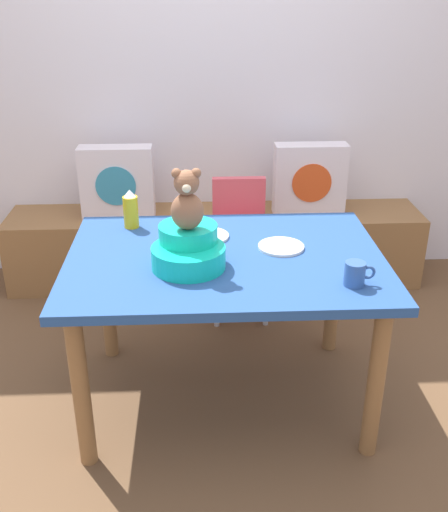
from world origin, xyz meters
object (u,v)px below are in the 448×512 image
object	(u,v)px
teddy_bear	(187,201)
infant_seat_teal	(188,249)
pillow_floral_right	(310,180)
coffee_mug	(355,274)
dinner_plate_far	(207,236)
ketchup_bottle	(131,210)
dinner_plate_near	(281,247)
pillow_floral_left	(117,182)
dining_table	(225,276)
highchair	(240,231)

from	to	relation	value
teddy_bear	infant_seat_teal	bearing A→B (deg)	90.00
pillow_floral_right	coffee_mug	world-z (taller)	pillow_floral_right
pillow_floral_right	dinner_plate_far	bearing A→B (deg)	-122.94
ketchup_bottle	dinner_plate_near	world-z (taller)	ketchup_bottle
pillow_floral_left	teddy_bear	xyz separation A→B (m)	(0.44, -1.30, 0.34)
pillow_floral_left	dinner_plate_far	xyz separation A→B (m)	(0.52, -1.01, 0.07)
dining_table	ketchup_bottle	xyz separation A→B (m)	(-0.42, 0.34, 0.19)
infant_seat_teal	dinner_plate_near	bearing A→B (deg)	20.70
ketchup_bottle	coffee_mug	bearing A→B (deg)	-34.87
teddy_bear	coffee_mug	xyz separation A→B (m)	(0.63, -0.20, -0.23)
coffee_mug	infant_seat_teal	bearing A→B (deg)	162.12
infant_seat_teal	ketchup_bottle	xyz separation A→B (m)	(-0.27, 0.43, 0.02)
dining_table	dinner_plate_near	world-z (taller)	dinner_plate_near
ketchup_bottle	pillow_floral_right	bearing A→B (deg)	40.83
teddy_bear	dinner_plate_far	bearing A→B (deg)	74.24
pillow_floral_left	ketchup_bottle	bearing A→B (deg)	-78.78
pillow_floral_right	dining_table	bearing A→B (deg)	-115.72
ketchup_bottle	dinner_plate_near	distance (m)	0.73
pillow_floral_left	ketchup_bottle	distance (m)	0.90
pillow_floral_left	infant_seat_teal	size ratio (longest dim) A/B	1.33
ketchup_bottle	teddy_bear	bearing A→B (deg)	-57.61
dinner_plate_far	teddy_bear	bearing A→B (deg)	-105.76
pillow_floral_left	coffee_mug	size ratio (longest dim) A/B	3.67
infant_seat_teal	dining_table	bearing A→B (deg)	29.61
highchair	infant_seat_teal	distance (m)	0.97
dining_table	dinner_plate_near	bearing A→B (deg)	14.56
dining_table	teddy_bear	distance (m)	0.42
teddy_bear	pillow_floral_right	bearing A→B (deg)	60.42
dining_table	infant_seat_teal	distance (m)	0.24
infant_seat_teal	pillow_floral_left	bearing A→B (deg)	108.88
pillow_floral_left	dining_table	world-z (taller)	pillow_floral_left
pillow_floral_right	highchair	xyz separation A→B (m)	(-0.46, -0.42, -0.16)
highchair	infant_seat_teal	world-z (taller)	infant_seat_teal
dinner_plate_near	coffee_mug	bearing A→B (deg)	-56.70
dining_table	ketchup_bottle	size ratio (longest dim) A/B	7.24
highchair	pillow_floral_left	bearing A→B (deg)	150.02
infant_seat_teal	dinner_plate_near	size ratio (longest dim) A/B	1.65
pillow_floral_right	teddy_bear	world-z (taller)	teddy_bear
pillow_floral_left	pillow_floral_right	xyz separation A→B (m)	(1.18, 0.00, 0.00)
infant_seat_teal	dinner_plate_near	xyz separation A→B (m)	(0.40, 0.15, -0.07)
infant_seat_teal	teddy_bear	size ratio (longest dim) A/B	1.32
highchair	dinner_plate_far	world-z (taller)	highchair
dinner_plate_far	dining_table	bearing A→B (deg)	-69.58
teddy_bear	dinner_plate_far	xyz separation A→B (m)	(0.08, 0.28, -0.27)
dining_table	coffee_mug	world-z (taller)	coffee_mug
coffee_mug	dinner_plate_near	world-z (taller)	coffee_mug
pillow_floral_right	infant_seat_teal	xyz separation A→B (m)	(-0.74, -1.29, 0.13)
highchair	coffee_mug	distance (m)	1.17
highchair	pillow_floral_right	bearing A→B (deg)	42.25
dining_table	coffee_mug	xyz separation A→B (m)	(0.48, -0.29, 0.15)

